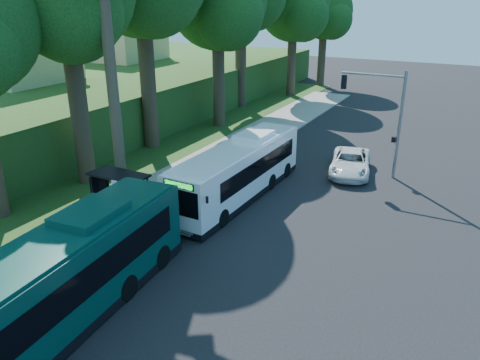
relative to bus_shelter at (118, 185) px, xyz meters
The scene contains 14 objects.
ground 8.00m from the bus_shelter, 21.51° to the left, with size 140.00×140.00×0.00m, color black.
sidewalk 3.35m from the bus_shelter, 90.90° to the left, with size 4.50×70.00×0.12m, color gray.
red_curb 3.07m from the bus_shelter, 26.83° to the right, with size 0.25×30.00×0.13m, color maroon.
grass_verge 9.90m from the bus_shelter, 126.16° to the left, with size 8.00×70.00×0.06m, color #234719.
bus_shelter is the anchor object (origin of this frame).
stop_sign_pole 2.85m from the bus_shelter, 49.08° to the right, with size 0.35×0.06×3.17m.
traffic_signal_pole 17.15m from the bus_shelter, 49.36° to the left, with size 4.10×0.30×7.00m.
hillside_backdrop 26.18m from the bus_shelter, 136.68° to the left, with size 24.00×60.00×8.80m.
tree_2 21.25m from the bus_shelter, 103.83° to the left, with size 8.82×8.40×15.12m.
tree_4 35.97m from the bus_shelter, 96.78° to the left, with size 8.40×8.00×14.14m.
tree_5 43.55m from the bus_shelter, 94.21° to the left, with size 7.35×7.00×12.86m.
white_bus 7.02m from the bus_shelter, 50.16° to the left, with size 2.74×11.76×3.49m.
teal_bus 9.02m from the bus_shelter, 61.42° to the right, with size 3.81×12.91×3.79m.
pickup 15.49m from the bus_shelter, 53.10° to the left, with size 2.53×5.48×1.52m, color silver.
Camera 1 is at (9.34, -20.20, 11.31)m, focal length 35.00 mm.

